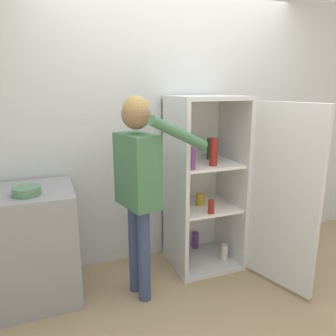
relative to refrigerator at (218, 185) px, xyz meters
name	(u,v)px	position (x,y,z in m)	size (l,w,h in m)	color
ground_plane	(214,304)	(-0.31, -0.55, -0.80)	(12.00, 12.00, 0.00)	tan
wall_back	(170,129)	(-0.31, 0.43, 0.48)	(7.00, 0.06, 2.55)	silver
refrigerator	(218,185)	(0.00, 0.00, 0.00)	(0.86, 1.19, 1.60)	silver
person	(138,172)	(-0.81, -0.21, 0.25)	(0.68, 0.49, 1.62)	#384770
counter	(30,246)	(-1.63, 0.06, -0.34)	(0.71, 0.64, 0.92)	gray
bowl	(27,191)	(-1.61, -0.06, 0.15)	(0.20, 0.20, 0.06)	#517F5B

